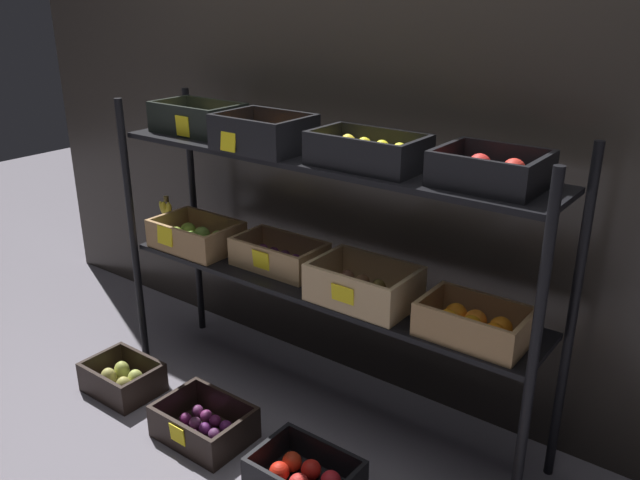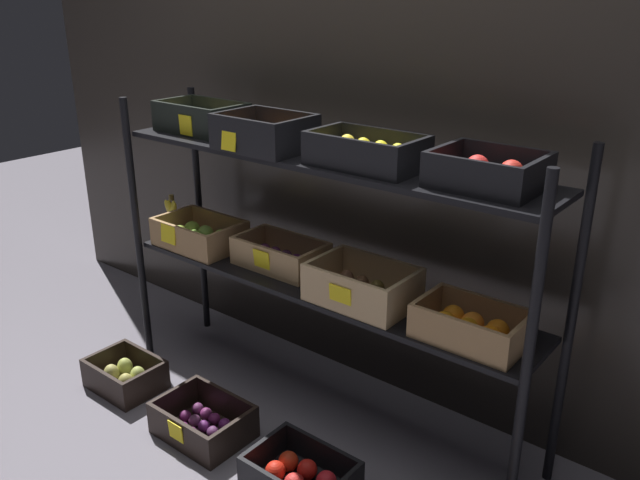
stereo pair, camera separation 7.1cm
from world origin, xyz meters
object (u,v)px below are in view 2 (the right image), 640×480
Objects in this scene: display_rack at (316,220)px; crate_ground_pear at (125,376)px; crate_ground_apple_red at (300,477)px; crate_ground_plum at (203,424)px.

display_rack is 1.13m from crate_ground_pear.
crate_ground_pear is 0.86× the size of crate_ground_apple_red.
crate_ground_plum is at bearing -178.50° from crate_ground_apple_red.
crate_ground_plum reaches higher than crate_ground_pear.
display_rack is 5.34× the size of crate_ground_plum.
crate_ground_plum reaches higher than crate_ground_apple_red.
display_rack reaches higher than crate_ground_pear.
display_rack is 6.12× the size of crate_ground_pear.
crate_ground_plum is at bearing -0.76° from crate_ground_pear.
crate_ground_plum is at bearing -118.88° from display_rack.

